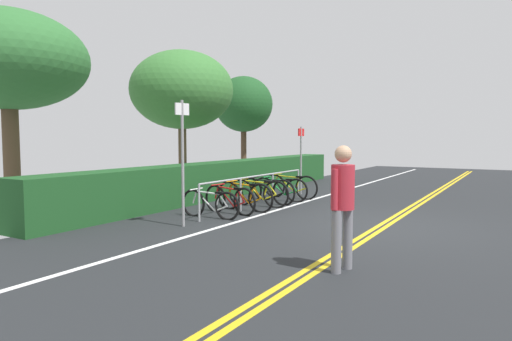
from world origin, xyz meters
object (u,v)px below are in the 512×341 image
at_px(bicycle_1, 230,200).
at_px(bicycle_5, 280,189).
at_px(bike_rack, 258,183).
at_px(sign_post_near, 183,152).
at_px(bicycle_0, 210,204).
at_px(bicycle_4, 267,191).
at_px(bicycle_6, 290,186).
at_px(tree_near_left, 8,61).
at_px(bicycle_3, 258,193).
at_px(tree_far_right, 244,105).
at_px(sign_post_far, 301,154).
at_px(bicycle_2, 244,196).
at_px(tree_mid, 182,90).
at_px(pedestrian, 343,199).

relative_size(bicycle_1, bicycle_5, 0.95).
xyz_separation_m(bike_rack, sign_post_near, (-3.09, -0.04, 0.91)).
bearing_deg(bicycle_0, bicycle_4, -0.57).
distance_m(bicycle_6, tree_near_left, 8.03).
relative_size(bike_rack, bicycle_3, 2.84).
distance_m(bicycle_4, sign_post_near, 3.89).
distance_m(bicycle_4, bicycle_6, 1.34).
xyz_separation_m(bicycle_3, bicycle_5, (1.25, -0.00, -0.02)).
relative_size(bicycle_4, sign_post_near, 0.69).
xyz_separation_m(bike_rack, tree_far_right, (6.05, 4.25, 2.59)).
relative_size(bicycle_0, sign_post_far, 0.74).
height_order(bicycle_1, bicycle_6, bicycle_6).
bearing_deg(bike_rack, bicycle_1, 178.33).
distance_m(bicycle_2, tree_near_left, 6.17).
distance_m(bicycle_0, tree_far_right, 9.52).
bearing_deg(bicycle_6, sign_post_far, 7.21).
height_order(bicycle_0, tree_near_left, tree_near_left).
height_order(bicycle_6, sign_post_near, sign_post_near).
bearing_deg(bicycle_0, sign_post_near, -173.66).
bearing_deg(bicycle_5, sign_post_far, 4.29).
xyz_separation_m(bicycle_4, sign_post_near, (-3.70, -0.09, 1.19)).
height_order(bicycle_3, tree_near_left, tree_near_left).
relative_size(bicycle_0, bicycle_2, 0.93).
relative_size(bicycle_5, tree_mid, 0.39).
relative_size(bike_rack, bicycle_2, 2.92).
bearing_deg(sign_post_near, bicycle_6, 0.41).
relative_size(sign_post_far, tree_near_left, 0.47).
height_order(bicycle_0, bicycle_3, bicycle_3).
distance_m(tree_near_left, tree_mid, 4.91).
distance_m(tree_mid, tree_far_right, 5.75).
height_order(bicycle_2, tree_far_right, tree_far_right).
bearing_deg(bicycle_1, bike_rack, -1.67).
height_order(bike_rack, bicycle_0, bike_rack).
height_order(bicycle_4, sign_post_far, sign_post_far).
xyz_separation_m(bicycle_1, sign_post_near, (-1.82, -0.08, 1.20)).
bearing_deg(tree_mid, pedestrian, -125.25).
bearing_deg(tree_far_right, bicycle_0, -152.67).
bearing_deg(tree_far_right, tree_mid, -166.71).
relative_size(bicycle_2, bicycle_4, 0.96).
height_order(bicycle_4, tree_far_right, tree_far_right).
xyz_separation_m(bicycle_3, tree_near_left, (-4.41, 3.81, 3.15)).
bearing_deg(sign_post_far, bicycle_5, -175.71).
height_order(bicycle_1, sign_post_far, sign_post_far).
height_order(bicycle_2, bicycle_5, bicycle_2).
bearing_deg(sign_post_far, tree_far_right, 53.20).
bearing_deg(bicycle_5, pedestrian, -145.33).
height_order(tree_near_left, tree_mid, tree_near_left).
bearing_deg(bicycle_0, tree_near_left, 122.41).
relative_size(bike_rack, sign_post_near, 1.96).
relative_size(bicycle_5, sign_post_near, 0.67).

